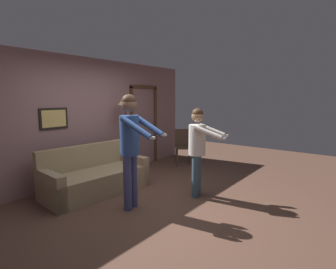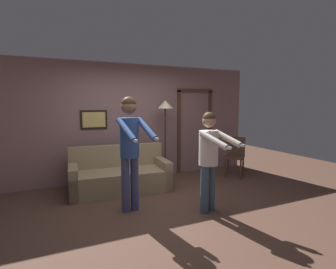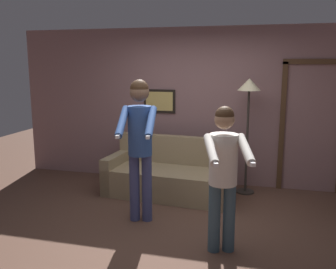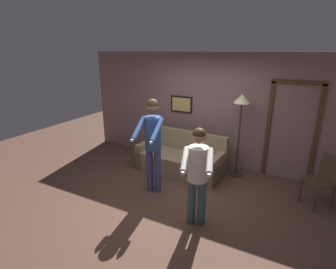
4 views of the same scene
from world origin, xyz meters
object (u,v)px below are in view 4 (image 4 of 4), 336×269
at_px(dining_chair_distant, 324,178).
at_px(couch, 181,159).
at_px(person_standing_right, 198,169).
at_px(torchiere_lamp, 241,108).
at_px(person_standing_left, 153,137).

bearing_deg(dining_chair_distant, couch, 178.25).
height_order(person_standing_right, dining_chair_distant, person_standing_right).
distance_m(torchiere_lamp, dining_chair_distant, 1.94).
bearing_deg(person_standing_right, dining_chair_distant, 41.20).
bearing_deg(person_standing_left, couch, 84.93).
bearing_deg(dining_chair_distant, person_standing_right, -138.80).
height_order(couch, person_standing_right, person_standing_right).
bearing_deg(torchiere_lamp, person_standing_right, -93.99).
relative_size(couch, person_standing_right, 1.23).
xyz_separation_m(couch, dining_chair_distant, (2.76, -0.08, 0.25)).
bearing_deg(torchiere_lamp, dining_chair_distant, -16.29).
height_order(person_standing_left, dining_chair_distant, person_standing_left).
bearing_deg(dining_chair_distant, person_standing_left, -161.05).
xyz_separation_m(person_standing_left, person_standing_right, (1.11, -0.55, -0.17)).
relative_size(couch, person_standing_left, 1.07).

